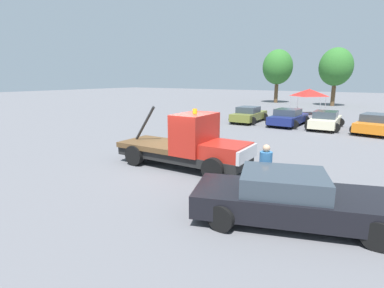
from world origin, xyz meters
TOP-DOWN VIEW (x-y plane):
  - ground_plane at (0.00, 0.00)m, footprint 160.00×160.00m
  - tow_truck at (0.37, 0.01)m, footprint 5.87×2.21m
  - foreground_car at (5.24, -2.56)m, footprint 5.43×3.52m
  - person_near_truck at (4.14, -1.42)m, footprint 0.39×0.39m
  - parked_car_olive at (-2.81, 13.93)m, footprint 2.49×4.57m
  - parked_car_navy at (0.53, 13.91)m, footprint 2.61×4.63m
  - parked_car_cream at (3.30, 13.86)m, footprint 2.45×4.59m
  - parked_car_orange at (6.56, 13.87)m, footprint 3.01×5.01m
  - canopy_tent_red at (0.14, 22.45)m, footprint 2.91×2.91m
  - tree_left at (-7.54, 35.79)m, footprint 4.42×4.42m
  - tree_center at (0.66, 34.59)m, footprint 4.28×4.28m

SIDE VIEW (x-z plane):
  - ground_plane at x=0.00m, z-range 0.00..0.00m
  - parked_car_cream at x=3.30m, z-range -0.02..1.32m
  - parked_car_olive at x=-2.81m, z-range -0.02..1.32m
  - parked_car_navy at x=0.53m, z-range -0.02..1.32m
  - parked_car_orange at x=6.56m, z-range -0.02..1.32m
  - foreground_car at x=5.24m, z-range -0.02..1.32m
  - tow_truck at x=0.37m, z-range -0.29..2.23m
  - person_near_truck at x=4.14m, z-range 0.13..1.87m
  - canopy_tent_red at x=0.14m, z-range 0.94..3.56m
  - tree_center at x=0.66m, z-range 1.31..8.95m
  - tree_left at x=-7.54m, z-range 1.35..9.24m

